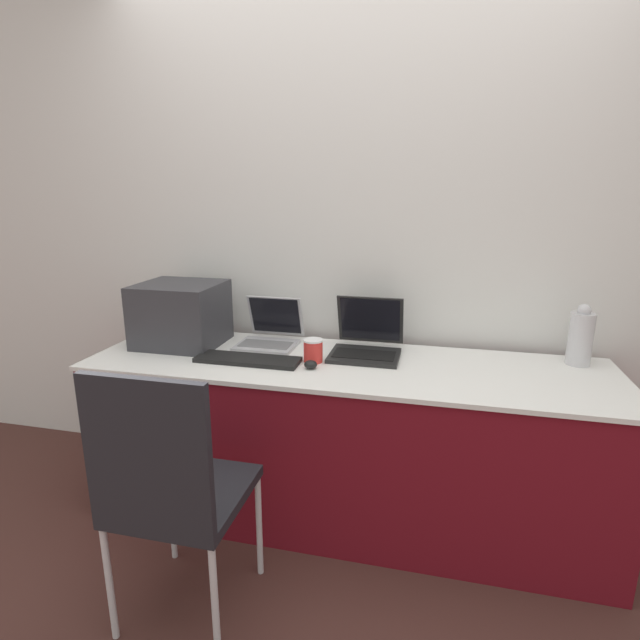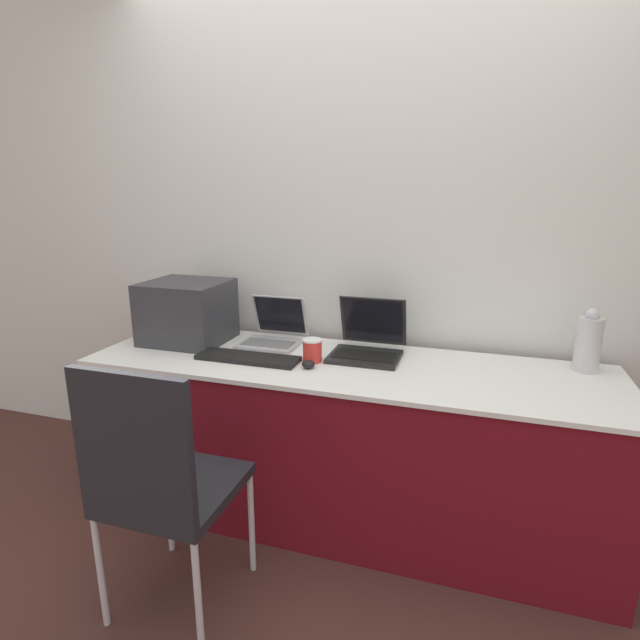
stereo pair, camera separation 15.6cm
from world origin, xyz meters
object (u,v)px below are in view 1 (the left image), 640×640
laptop_left (270,334)px  external_keyboard (248,360)px  printer (181,312)px  metal_pitcher (581,337)px  coffee_cup (313,350)px  mouse (311,365)px  laptop_right (367,342)px  chair (171,484)px

laptop_left → external_keyboard: 0.28m
printer → external_keyboard: 0.48m
metal_pitcher → printer: bearing=-175.8°
external_keyboard → coffee_cup: 0.30m
mouse → printer: bearing=164.6°
printer → laptop_right: size_ratio=1.15×
printer → chair: (0.40, -0.84, -0.37)m
metal_pitcher → laptop_right: bearing=-175.6°
laptop_right → external_keyboard: laptop_right is taller
laptop_left → external_keyboard: laptop_left is taller
laptop_right → chair: (-0.52, -0.91, -0.26)m
external_keyboard → chair: (-0.02, -0.67, -0.21)m
external_keyboard → metal_pitcher: (1.43, 0.31, 0.11)m
printer → mouse: (0.71, -0.20, -0.15)m
printer → external_keyboard: size_ratio=0.83×
printer → chair: printer is taller
laptop_left → coffee_cup: 0.34m
mouse → coffee_cup: bearing=97.5°
printer → external_keyboard: (0.42, -0.18, -0.15)m
metal_pitcher → chair: metal_pitcher is taller
coffee_cup → laptop_right: bearing=38.6°
external_keyboard → laptop_left: bearing=87.7°
metal_pitcher → chair: size_ratio=0.28×
external_keyboard → coffee_cup: size_ratio=4.52×
laptop_right → metal_pitcher: size_ratio=1.25×
laptop_right → printer: bearing=-175.9°
laptop_left → coffee_cup: (0.27, -0.20, 0.00)m
laptop_left → chair: size_ratio=0.31×
laptop_right → metal_pitcher: metal_pitcher is taller
laptop_left → coffee_cup: size_ratio=2.92×
metal_pitcher → mouse: bearing=-163.6°
printer → chair: 1.00m
chair → external_keyboard: bearing=88.5°
printer → coffee_cup: 0.72m
external_keyboard → coffee_cup: bearing=13.9°
coffee_cup → chair: (-0.30, -0.74, -0.25)m
chair → mouse: bearing=64.2°
laptop_left → chair: (-0.03, -0.94, -0.25)m
printer → mouse: bearing=-15.4°
coffee_cup → mouse: coffee_cup is taller
laptop_right → external_keyboard: (-0.50, -0.24, -0.05)m
printer → laptop_right: 0.92m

